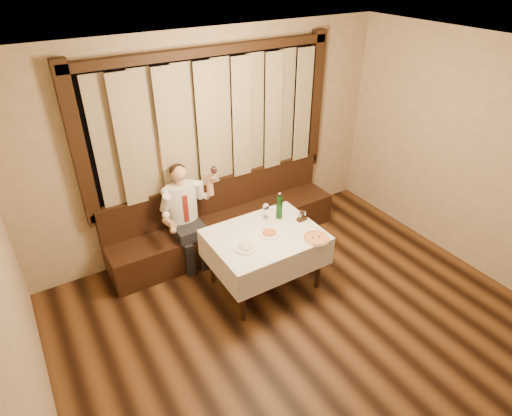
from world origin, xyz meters
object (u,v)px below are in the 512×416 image
seated_man (185,208)px  banquette (225,224)px  pasta_cream (245,246)px  pasta_red (269,231)px  cruet_caddy (302,217)px  green_bottle (279,208)px  dining_table (265,241)px  pizza (316,238)px

seated_man → banquette: bearing=8.6°
pasta_cream → pasta_red: bearing=14.4°
pasta_cream → cruet_caddy: bearing=8.7°
banquette → green_bottle: bearing=-68.6°
dining_table → cruet_caddy: size_ratio=9.53×
banquette → pizza: (0.44, -1.40, 0.46)m
seated_man → pizza: bearing=-52.2°
cruet_caddy → seated_man: size_ratio=0.10×
pasta_red → cruet_caddy: 0.49m
banquette → pasta_red: bearing=-87.8°
dining_table → pasta_red: bearing=-29.9°
pasta_cream → green_bottle: size_ratio=0.73×
pasta_cream → cruet_caddy: cruet_caddy is taller
green_bottle → seated_man: size_ratio=0.26×
banquette → pasta_red: size_ratio=12.57×
pizza → seated_man: seated_man is taller
pasta_red → green_bottle: 0.38m
pizza → pasta_red: size_ratio=1.18×
pizza → seated_man: (-1.02, 1.32, 0.03)m
green_bottle → seated_man: (-0.91, 0.74, -0.11)m
banquette → cruet_caddy: banquette is taller
banquette → seated_man: (-0.58, -0.09, 0.48)m
dining_table → pizza: size_ratio=4.24×
banquette → dining_table: 1.08m
banquette → pasta_red: banquette is taller
pizza → green_bottle: size_ratio=0.86×
banquette → pizza: 1.54m
pasta_cream → seated_man: 1.08m
pizza → seated_man: 1.66m
pizza → seated_man: size_ratio=0.22×
green_bottle → dining_table: bearing=-148.6°
cruet_caddy → seated_man: (-1.11, 0.92, -0.01)m
pizza → dining_table: bearing=138.9°
pasta_red → pasta_cream: same height
seated_man → green_bottle: bearing=-39.1°
pasta_red → seated_man: 1.14m
banquette → pizza: bearing=-72.7°
pasta_red → seated_man: size_ratio=0.19×
dining_table → seated_man: size_ratio=0.94×
pizza → banquette: bearing=107.3°
pizza → pasta_cream: bearing=161.1°
dining_table → green_bottle: size_ratio=3.65×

